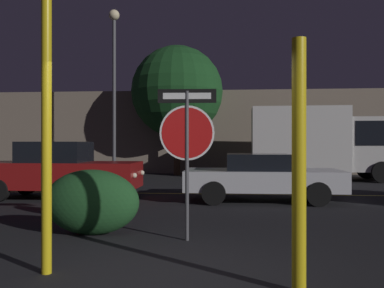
{
  "coord_description": "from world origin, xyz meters",
  "views": [
    {
      "loc": [
        0.86,
        -4.78,
        1.53
      ],
      "look_at": [
        -0.07,
        5.75,
        1.53
      ],
      "focal_mm": 40.0,
      "sensor_mm": 36.0,
      "label": 1
    }
  ],
  "objects_px": {
    "passing_car_1": "(59,171)",
    "street_lamp": "(114,67)",
    "stop_sign": "(187,133)",
    "yellow_pole_right": "(299,165)",
    "passing_car_2": "(262,177)",
    "hedge_bush_1": "(92,202)",
    "tree_0": "(177,92)",
    "yellow_pole_left": "(47,134)",
    "delivery_truck": "(329,141)"
  },
  "relations": [
    {
      "from": "passing_car_1",
      "to": "street_lamp",
      "type": "distance_m",
      "value": 8.12
    },
    {
      "from": "stop_sign",
      "to": "street_lamp",
      "type": "bearing_deg",
      "value": 107.89
    },
    {
      "from": "yellow_pole_right",
      "to": "passing_car_2",
      "type": "height_order",
      "value": "yellow_pole_right"
    },
    {
      "from": "hedge_bush_1",
      "to": "street_lamp",
      "type": "relative_size",
      "value": 0.22
    },
    {
      "from": "passing_car_1",
      "to": "delivery_truck",
      "type": "xyz_separation_m",
      "value": [
        8.94,
        6.82,
        0.89
      ]
    },
    {
      "from": "passing_car_1",
      "to": "stop_sign",
      "type": "bearing_deg",
      "value": 39.44
    },
    {
      "from": "tree_0",
      "to": "stop_sign",
      "type": "bearing_deg",
      "value": -82.3
    },
    {
      "from": "street_lamp",
      "to": "stop_sign",
      "type": "bearing_deg",
      "value": -69.45
    },
    {
      "from": "stop_sign",
      "to": "yellow_pole_right",
      "type": "relative_size",
      "value": 0.92
    },
    {
      "from": "stop_sign",
      "to": "passing_car_1",
      "type": "distance_m",
      "value": 6.43
    },
    {
      "from": "yellow_pole_right",
      "to": "street_lamp",
      "type": "height_order",
      "value": "street_lamp"
    },
    {
      "from": "passing_car_1",
      "to": "street_lamp",
      "type": "bearing_deg",
      "value": -177.86
    },
    {
      "from": "hedge_bush_1",
      "to": "tree_0",
      "type": "bearing_deg",
      "value": 91.03
    },
    {
      "from": "stop_sign",
      "to": "tree_0",
      "type": "bearing_deg",
      "value": 95.04
    },
    {
      "from": "tree_0",
      "to": "yellow_pole_left",
      "type": "bearing_deg",
      "value": -88.52
    },
    {
      "from": "hedge_bush_1",
      "to": "delivery_truck",
      "type": "distance_m",
      "value": 13.16
    },
    {
      "from": "yellow_pole_left",
      "to": "tree_0",
      "type": "distance_m",
      "value": 16.05
    },
    {
      "from": "hedge_bush_1",
      "to": "passing_car_2",
      "type": "height_order",
      "value": "passing_car_2"
    },
    {
      "from": "stop_sign",
      "to": "yellow_pole_right",
      "type": "distance_m",
      "value": 2.67
    },
    {
      "from": "passing_car_1",
      "to": "passing_car_2",
      "type": "relative_size",
      "value": 1.07
    },
    {
      "from": "yellow_pole_right",
      "to": "street_lamp",
      "type": "relative_size",
      "value": 0.35
    },
    {
      "from": "passing_car_2",
      "to": "yellow_pole_right",
      "type": "bearing_deg",
      "value": -1.33
    },
    {
      "from": "hedge_bush_1",
      "to": "delivery_truck",
      "type": "height_order",
      "value": "delivery_truck"
    },
    {
      "from": "passing_car_1",
      "to": "street_lamp",
      "type": "xyz_separation_m",
      "value": [
        -0.34,
        6.96,
        4.15
      ]
    },
    {
      "from": "yellow_pole_right",
      "to": "passing_car_2",
      "type": "xyz_separation_m",
      "value": [
        0.14,
        7.09,
        -0.66
      ]
    },
    {
      "from": "passing_car_1",
      "to": "tree_0",
      "type": "height_order",
      "value": "tree_0"
    },
    {
      "from": "street_lamp",
      "to": "passing_car_1",
      "type": "bearing_deg",
      "value": -87.21
    },
    {
      "from": "stop_sign",
      "to": "hedge_bush_1",
      "type": "distance_m",
      "value": 2.03
    },
    {
      "from": "yellow_pole_left",
      "to": "hedge_bush_1",
      "type": "relative_size",
      "value": 2.03
    },
    {
      "from": "yellow_pole_right",
      "to": "hedge_bush_1",
      "type": "bearing_deg",
      "value": 139.98
    },
    {
      "from": "hedge_bush_1",
      "to": "street_lamp",
      "type": "xyz_separation_m",
      "value": [
        -2.79,
        11.54,
        4.38
      ]
    },
    {
      "from": "yellow_pole_right",
      "to": "passing_car_1",
      "type": "distance_m",
      "value": 9.0
    },
    {
      "from": "passing_car_2",
      "to": "street_lamp",
      "type": "xyz_separation_m",
      "value": [
        -5.96,
        7.0,
        4.28
      ]
    },
    {
      "from": "passing_car_2",
      "to": "delivery_truck",
      "type": "distance_m",
      "value": 7.68
    },
    {
      "from": "street_lamp",
      "to": "yellow_pole_right",
      "type": "bearing_deg",
      "value": -67.55
    },
    {
      "from": "yellow_pole_right",
      "to": "yellow_pole_left",
      "type": "bearing_deg",
      "value": 172.14
    },
    {
      "from": "passing_car_2",
      "to": "tree_0",
      "type": "bearing_deg",
      "value": -159.72
    },
    {
      "from": "delivery_truck",
      "to": "street_lamp",
      "type": "height_order",
      "value": "street_lamp"
    },
    {
      "from": "stop_sign",
      "to": "yellow_pole_left",
      "type": "distance_m",
      "value": 2.38
    },
    {
      "from": "tree_0",
      "to": "hedge_bush_1",
      "type": "bearing_deg",
      "value": -88.97
    },
    {
      "from": "passing_car_1",
      "to": "yellow_pole_left",
      "type": "bearing_deg",
      "value": 20.59
    },
    {
      "from": "yellow_pole_left",
      "to": "yellow_pole_right",
      "type": "bearing_deg",
      "value": -7.86
    },
    {
      "from": "yellow_pole_right",
      "to": "street_lamp",
      "type": "bearing_deg",
      "value": 112.45
    },
    {
      "from": "passing_car_2",
      "to": "delivery_truck",
      "type": "xyz_separation_m",
      "value": [
        3.31,
        6.85,
        1.01
      ]
    },
    {
      "from": "stop_sign",
      "to": "tree_0",
      "type": "distance_m",
      "value": 14.33
    },
    {
      "from": "stop_sign",
      "to": "delivery_truck",
      "type": "bearing_deg",
      "value": 64.83
    },
    {
      "from": "passing_car_2",
      "to": "yellow_pole_left",
      "type": "bearing_deg",
      "value": -24.4
    },
    {
      "from": "hedge_bush_1",
      "to": "street_lamp",
      "type": "bearing_deg",
      "value": 103.59
    },
    {
      "from": "hedge_bush_1",
      "to": "yellow_pole_right",
      "type": "bearing_deg",
      "value": -40.02
    },
    {
      "from": "passing_car_1",
      "to": "yellow_pole_right",
      "type": "bearing_deg",
      "value": 36.94
    }
  ]
}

